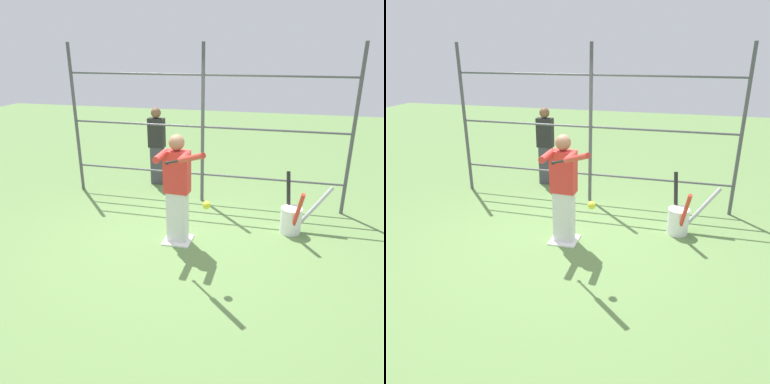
# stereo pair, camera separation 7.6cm
# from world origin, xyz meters

# --- Properties ---
(ground_plane) EXTENTS (24.00, 24.00, 0.00)m
(ground_plane) POSITION_xyz_m (0.00, 0.00, 0.00)
(ground_plane) COLOR #608447
(home_plate) EXTENTS (0.40, 0.40, 0.02)m
(home_plate) POSITION_xyz_m (0.00, 0.00, 0.01)
(home_plate) COLOR white
(home_plate) RESTS_ON ground
(fence_backstop) EXTENTS (4.92, 0.06, 2.74)m
(fence_backstop) POSITION_xyz_m (0.00, -1.60, 1.37)
(fence_backstop) COLOR #4C4C51
(fence_backstop) RESTS_ON ground
(batter) EXTENTS (0.40, 0.54, 1.58)m
(batter) POSITION_xyz_m (0.00, 0.02, 0.85)
(batter) COLOR silver
(batter) RESTS_ON ground
(baseball_bat_swinging) EXTENTS (0.64, 0.62, 0.34)m
(baseball_bat_swinging) POSITION_xyz_m (-0.36, 0.76, 1.48)
(baseball_bat_swinging) COLOR black
(softball_in_flight) EXTENTS (0.10, 0.10, 0.10)m
(softball_in_flight) POSITION_xyz_m (-0.58, 0.80, 0.95)
(softball_in_flight) COLOR yellow
(bat_bucket) EXTENTS (0.77, 0.72, 0.89)m
(bat_bucket) POSITION_xyz_m (-1.61, -0.68, 0.24)
(bat_bucket) COLOR white
(bat_bucket) RESTS_ON ground
(bystander_behind_fence) EXTENTS (0.32, 0.20, 1.56)m
(bystander_behind_fence) POSITION_xyz_m (1.09, -2.30, 0.81)
(bystander_behind_fence) COLOR #3F3F47
(bystander_behind_fence) RESTS_ON ground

